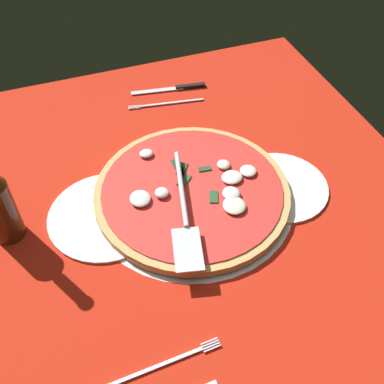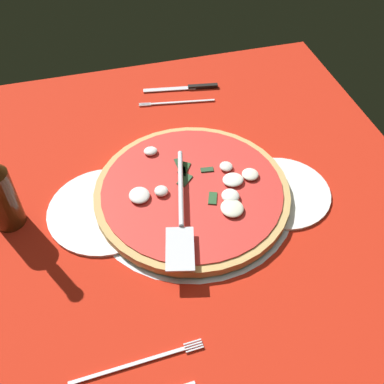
{
  "view_description": "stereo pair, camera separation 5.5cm",
  "coord_description": "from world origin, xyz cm",
  "views": [
    {
      "loc": [
        -19.76,
        -62.01,
        71.72
      ],
      "look_at": [
        2.5,
        -0.93,
        1.85
      ],
      "focal_mm": 43.22,
      "sensor_mm": 36.0,
      "label": 1
    },
    {
      "loc": [
        -14.51,
        -63.68,
        71.72
      ],
      "look_at": [
        2.5,
        -0.93,
        1.85
      ],
      "focal_mm": 43.22,
      "sensor_mm": 36.0,
      "label": 2
    }
  ],
  "objects": [
    {
      "name": "dinner_plate_right",
      "position": [
        20.92,
        -4.79,
        0.5
      ],
      "size": [
        20.53,
        20.53,
        1.0
      ],
      "primitive_type": "cylinder",
      "color": "white",
      "rests_on": "ground_plane"
    },
    {
      "name": "ground_plane",
      "position": [
        0.0,
        0.0,
        -0.4
      ],
      "size": [
        103.41,
        103.41,
        0.8
      ],
      "primitive_type": "cube",
      "color": "red"
    },
    {
      "name": "pizza_pan",
      "position": [
        2.5,
        -0.93,
        0.43
      ],
      "size": [
        42.34,
        42.34,
        0.85
      ],
      "primitive_type": "cylinder",
      "color": "silver",
      "rests_on": "ground_plane"
    },
    {
      "name": "dinner_plate_left",
      "position": [
        -15.57,
        0.41,
        0.5
      ],
      "size": [
        23.23,
        23.23,
        1.0
      ],
      "primitive_type": "cylinder",
      "color": "white",
      "rests_on": "ground_plane"
    },
    {
      "name": "place_setting_far",
      "position": [
        9.42,
        34.34,
        0.35
      ],
      "size": [
        22.01,
        16.08,
        1.4
      ],
      "rotation": [
        0.0,
        0.0,
        2.98
      ],
      "color": "white",
      "rests_on": "ground_plane"
    },
    {
      "name": "pizza_server",
      "position": [
        -1.83,
        -7.64,
        4.63
      ],
      "size": [
        9.93,
        29.74,
        1.0
      ],
      "rotation": [
        0.0,
        0.0,
        4.48
      ],
      "color": "silver",
      "rests_on": "pizza"
    },
    {
      "name": "pizza",
      "position": [
        2.6,
        -0.96,
        1.92
      ],
      "size": [
        40.39,
        40.39,
        3.43
      ],
      "color": "tan",
      "rests_on": "pizza_pan"
    }
  ]
}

